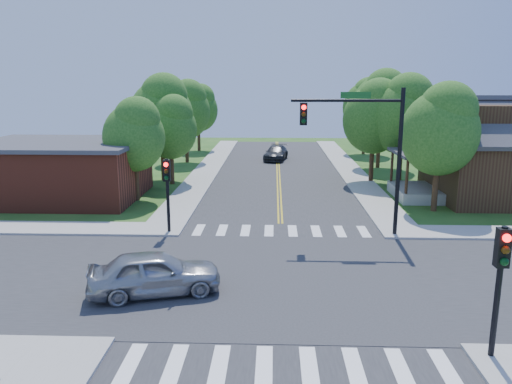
{
  "coord_description": "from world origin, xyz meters",
  "views": [
    {
      "loc": [
        -0.38,
        -18.19,
        7.44
      ],
      "look_at": [
        -1.24,
        5.54,
        2.2
      ],
      "focal_mm": 35.0,
      "sensor_mm": 36.0,
      "label": 1
    }
  ],
  "objects_px": {
    "signal_pole_nw": "(167,182)",
    "signal_pole_se": "(501,268)",
    "car_silver": "(155,274)",
    "signal_mast_ne": "(365,138)",
    "car_dgrey": "(276,153)"
  },
  "relations": [
    {
      "from": "signal_pole_nw",
      "to": "signal_pole_se",
      "type": "bearing_deg",
      "value": -45.0
    },
    {
      "from": "signal_pole_nw",
      "to": "car_silver",
      "type": "xyz_separation_m",
      "value": [
        1.01,
        -7.25,
        -1.87
      ]
    },
    {
      "from": "signal_pole_se",
      "to": "car_silver",
      "type": "relative_size",
      "value": 0.76
    },
    {
      "from": "signal_mast_ne",
      "to": "signal_pole_nw",
      "type": "height_order",
      "value": "signal_mast_ne"
    },
    {
      "from": "signal_pole_nw",
      "to": "signal_mast_ne",
      "type": "bearing_deg",
      "value": 0.07
    },
    {
      "from": "car_dgrey",
      "to": "car_silver",
      "type": "bearing_deg",
      "value": -88.56
    },
    {
      "from": "signal_mast_ne",
      "to": "car_dgrey",
      "type": "distance_m",
      "value": 24.94
    },
    {
      "from": "signal_pole_se",
      "to": "signal_mast_ne",
      "type": "bearing_deg",
      "value": 98.56
    },
    {
      "from": "signal_mast_ne",
      "to": "signal_pole_se",
      "type": "bearing_deg",
      "value": -81.44
    },
    {
      "from": "signal_pole_se",
      "to": "car_dgrey",
      "type": "relative_size",
      "value": 0.77
    },
    {
      "from": "car_silver",
      "to": "signal_mast_ne",
      "type": "bearing_deg",
      "value": -65.25
    },
    {
      "from": "signal_mast_ne",
      "to": "car_dgrey",
      "type": "bearing_deg",
      "value": 99.57
    },
    {
      "from": "signal_mast_ne",
      "to": "car_silver",
      "type": "distance_m",
      "value": 11.89
    },
    {
      "from": "car_silver",
      "to": "car_dgrey",
      "type": "xyz_separation_m",
      "value": [
        4.41,
        31.52,
        -0.11
      ]
    },
    {
      "from": "signal_mast_ne",
      "to": "signal_pole_nw",
      "type": "xyz_separation_m",
      "value": [
        -9.51,
        -0.01,
        -2.19
      ]
    }
  ]
}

